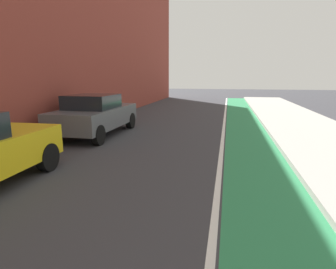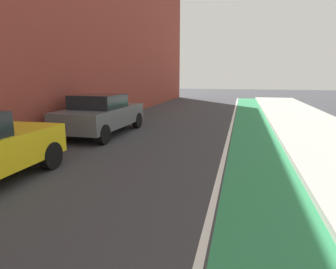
{
  "view_description": "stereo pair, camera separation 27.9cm",
  "coord_description": "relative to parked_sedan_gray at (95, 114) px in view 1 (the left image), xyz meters",
  "views": [
    {
      "loc": [
        2.18,
        7.24,
        2.18
      ],
      "look_at": [
        0.93,
        13.1,
        0.95
      ],
      "focal_mm": 30.07,
      "sensor_mm": 36.0,
      "label": 1
    },
    {
      "loc": [
        2.45,
        7.31,
        2.18
      ],
      "look_at": [
        0.93,
        13.1,
        0.95
      ],
      "focal_mm": 30.07,
      "sensor_mm": 36.0,
      "label": 2
    }
  ],
  "objects": [
    {
      "name": "bike_lane_paint",
      "position": [
        5.65,
        0.52,
        -0.78
      ],
      "size": [
        1.6,
        38.97,
        0.0
      ],
      "primitive_type": "cube",
      "color": "#2D8451",
      "rests_on": "ground"
    },
    {
      "name": "sidewalk_right",
      "position": [
        8.17,
        0.52,
        -0.71
      ],
      "size": [
        3.44,
        38.97,
        0.14
      ],
      "primitive_type": "cube",
      "color": "#A8A59E",
      "rests_on": "ground"
    },
    {
      "name": "lane_divider_stripe",
      "position": [
        4.75,
        0.52,
        -0.78
      ],
      "size": [
        0.12,
        38.97,
        0.0
      ],
      "primitive_type": "cube",
      "color": "white",
      "rests_on": "ground"
    },
    {
      "name": "parked_sedan_gray",
      "position": [
        0.0,
        0.0,
        0.0
      ],
      "size": [
        1.89,
        4.23,
        1.53
      ],
      "color": "#595B60",
      "rests_on": "ground"
    },
    {
      "name": "ground_plane",
      "position": [
        2.7,
        -1.48,
        -0.78
      ],
      "size": [
        85.73,
        85.73,
        0.0
      ],
      "primitive_type": "plane",
      "color": "#38383D"
    }
  ]
}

